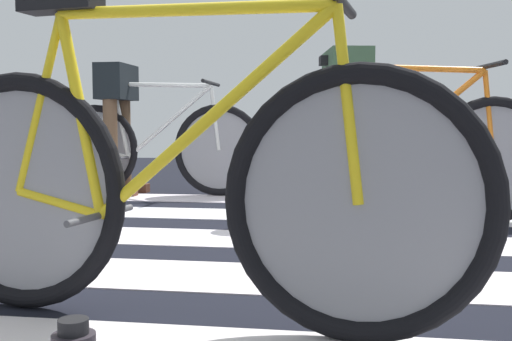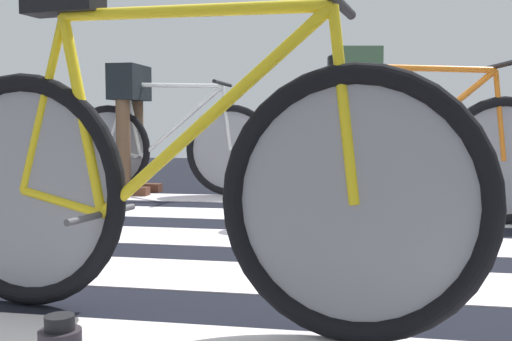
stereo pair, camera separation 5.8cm
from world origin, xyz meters
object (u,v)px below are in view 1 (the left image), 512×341
at_px(bicycle_2_of_3, 402,156).
at_px(bicycle_3_of_3, 155,146).
at_px(cyclist_2_of_3, 347,113).
at_px(bicycle_1_of_3, 172,187).
at_px(cyclist_3_of_3, 118,111).

bearing_deg(bicycle_2_of_3, bicycle_3_of_3, 136.96).
xyz_separation_m(bicycle_2_of_3, cyclist_2_of_3, (-0.31, -0.06, 0.24)).
bearing_deg(bicycle_1_of_3, cyclist_2_of_3, 83.51).
bearing_deg(bicycle_3_of_3, cyclist_3_of_3, -180.00).
distance_m(bicycle_1_of_3, bicycle_2_of_3, 2.00).
distance_m(bicycle_2_of_3, cyclist_3_of_3, 2.43).
distance_m(bicycle_2_of_3, cyclist_2_of_3, 0.39).
height_order(bicycle_1_of_3, bicycle_3_of_3, same).
xyz_separation_m(bicycle_1_of_3, bicycle_3_of_3, (-1.03, 2.99, 0.00)).
height_order(bicycle_1_of_3, cyclist_2_of_3, cyclist_2_of_3).
bearing_deg(cyclist_3_of_3, bicycle_3_of_3, 0.00).
height_order(bicycle_3_of_3, cyclist_3_of_3, cyclist_3_of_3).
relative_size(cyclist_2_of_3, bicycle_3_of_3, 0.56).
height_order(bicycle_2_of_3, bicycle_3_of_3, same).
bearing_deg(bicycle_3_of_3, cyclist_2_of_3, -38.30).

